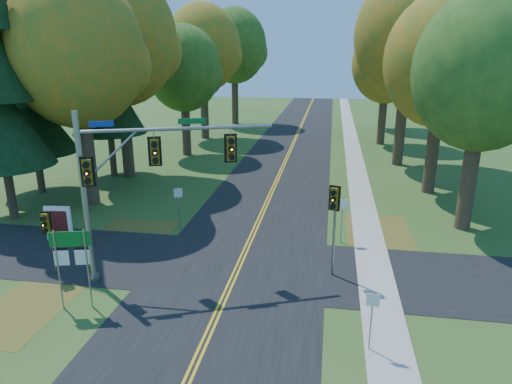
% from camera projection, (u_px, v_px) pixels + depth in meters
% --- Properties ---
extents(ground, '(160.00, 160.00, 0.00)m').
position_uv_depth(ground, '(230.00, 287.00, 19.37)').
color(ground, '#2A4E1B').
rests_on(ground, ground).
extents(road_main, '(8.00, 160.00, 0.02)m').
position_uv_depth(road_main, '(230.00, 286.00, 19.36)').
color(road_main, black).
rests_on(road_main, ground).
extents(road_cross, '(60.00, 6.00, 0.02)m').
position_uv_depth(road_cross, '(239.00, 265.00, 21.25)').
color(road_cross, black).
rests_on(road_cross, ground).
extents(centerline_left, '(0.10, 160.00, 0.01)m').
position_uv_depth(centerline_left, '(227.00, 286.00, 19.37)').
color(centerline_left, gold).
rests_on(centerline_left, road_main).
extents(centerline_right, '(0.10, 160.00, 0.01)m').
position_uv_depth(centerline_right, '(232.00, 286.00, 19.34)').
color(centerline_right, gold).
rests_on(centerline_right, road_main).
extents(sidewalk_east, '(1.60, 160.00, 0.06)m').
position_uv_depth(sidewalk_east, '(380.00, 298.00, 18.39)').
color(sidewalk_east, '#9E998E').
rests_on(sidewalk_east, ground).
extents(leaf_patch_w_near, '(4.00, 6.00, 0.00)m').
position_uv_depth(leaf_patch_w_near, '(126.00, 240.00, 24.14)').
color(leaf_patch_w_near, brown).
rests_on(leaf_patch_w_near, ground).
extents(leaf_patch_e, '(3.50, 8.00, 0.00)m').
position_uv_depth(leaf_patch_e, '(381.00, 241.00, 23.95)').
color(leaf_patch_e, brown).
rests_on(leaf_patch_e, ground).
extents(leaf_patch_w_far, '(3.00, 5.00, 0.00)m').
position_uv_depth(leaf_patch_w_far, '(24.00, 309.00, 17.71)').
color(leaf_patch_w_far, brown).
rests_on(leaf_patch_w_far, ground).
extents(tree_w_a, '(8.00, 8.00, 14.15)m').
position_uv_depth(tree_w_a, '(79.00, 52.00, 27.11)').
color(tree_w_a, '#38281C').
rests_on(tree_w_a, ground).
extents(tree_e_a, '(7.20, 7.20, 12.73)m').
position_uv_depth(tree_e_a, '(485.00, 72.00, 23.28)').
color(tree_e_a, '#38281C').
rests_on(tree_e_a, ground).
extents(tree_w_b, '(8.60, 8.60, 15.38)m').
position_uv_depth(tree_w_b, '(120.00, 39.00, 33.44)').
color(tree_w_b, '#38281C').
rests_on(tree_w_b, ground).
extents(tree_e_b, '(7.60, 7.60, 13.33)m').
position_uv_depth(tree_e_b, '(444.00, 61.00, 29.68)').
color(tree_e_b, '#38281C').
rests_on(tree_e_b, ground).
extents(tree_w_c, '(6.80, 6.80, 11.91)m').
position_uv_depth(tree_w_c, '(184.00, 69.00, 41.53)').
color(tree_w_c, '#38281C').
rests_on(tree_w_c, ground).
extents(tree_e_c, '(8.80, 8.80, 15.79)m').
position_uv_depth(tree_e_c, '(410.00, 36.00, 36.96)').
color(tree_e_c, '#38281C').
rests_on(tree_e_c, ground).
extents(tree_w_d, '(8.20, 8.20, 14.56)m').
position_uv_depth(tree_w_d, '(203.00, 48.00, 49.28)').
color(tree_w_d, '#38281C').
rests_on(tree_w_d, ground).
extents(tree_e_d, '(7.00, 7.00, 12.32)m').
position_uv_depth(tree_e_d, '(387.00, 64.00, 46.42)').
color(tree_e_d, '#38281C').
rests_on(tree_e_d, ground).
extents(tree_w_e, '(8.40, 8.40, 14.97)m').
position_uv_depth(tree_w_e, '(235.00, 46.00, 59.27)').
color(tree_w_e, '#38281C').
rests_on(tree_w_e, ground).
extents(tree_e_e, '(7.80, 7.80, 13.74)m').
position_uv_depth(tree_e_e, '(389.00, 54.00, 56.04)').
color(tree_e_e, '#38281C').
rests_on(tree_e_e, ground).
extents(pine_b, '(5.60, 5.60, 17.31)m').
position_uv_depth(pine_b, '(25.00, 73.00, 29.79)').
color(pine_b, '#38281C').
rests_on(pine_b, ground).
extents(pine_c, '(5.60, 5.60, 20.56)m').
position_uv_depth(pine_c, '(102.00, 49.00, 33.57)').
color(pine_c, '#38281C').
rests_on(pine_c, ground).
extents(traffic_mast, '(7.60, 3.36, 7.37)m').
position_uv_depth(traffic_mast, '(133.00, 174.00, 18.79)').
color(traffic_mast, gray).
rests_on(traffic_mast, ground).
extents(east_signal_pole, '(0.48, 0.57, 4.22)m').
position_uv_depth(east_signal_pole, '(334.00, 209.00, 19.29)').
color(east_signal_pole, gray).
rests_on(east_signal_pole, ground).
extents(ped_signal_pole, '(0.47, 0.55, 3.00)m').
position_uv_depth(ped_signal_pole, '(48.00, 228.00, 19.77)').
color(ped_signal_pole, gray).
rests_on(ped_signal_pole, ground).
extents(route_sign_cluster, '(1.49, 0.42, 3.26)m').
position_uv_depth(route_sign_cluster, '(71.00, 253.00, 17.14)').
color(route_sign_cluster, gray).
rests_on(route_sign_cluster, ground).
extents(info_kiosk, '(1.37, 0.32, 1.89)m').
position_uv_depth(info_kiosk, '(59.00, 224.00, 23.80)').
color(info_kiosk, white).
rests_on(info_kiosk, ground).
extents(reg_sign_e_north, '(0.44, 0.21, 2.44)m').
position_uv_depth(reg_sign_e_north, '(342.00, 212.00, 23.33)').
color(reg_sign_e_north, gray).
rests_on(reg_sign_e_north, ground).
extents(reg_sign_e_south, '(0.42, 0.07, 2.21)m').
position_uv_depth(reg_sign_e_south, '(372.00, 311.00, 14.81)').
color(reg_sign_e_south, gray).
rests_on(reg_sign_e_south, ground).
extents(reg_sign_w, '(0.44, 0.22, 2.45)m').
position_uv_depth(reg_sign_w, '(178.00, 200.00, 25.16)').
color(reg_sign_w, gray).
rests_on(reg_sign_w, ground).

